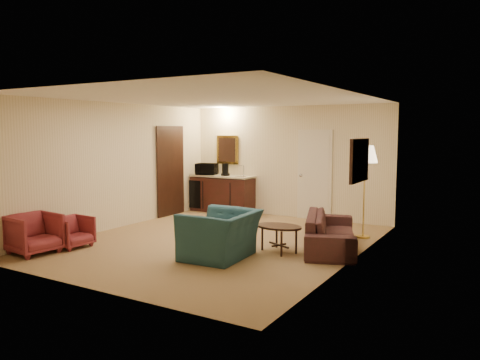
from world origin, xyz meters
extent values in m
plane|color=#9B7D4F|center=(0.00, 0.00, 0.00)|extent=(6.00, 6.00, 0.00)
cube|color=beige|center=(0.00, 3.00, 1.30)|extent=(5.00, 0.02, 2.60)
cube|color=beige|center=(-2.50, 0.00, 1.30)|extent=(0.02, 6.00, 2.60)
cube|color=beige|center=(2.50, 0.00, 1.30)|extent=(0.02, 6.00, 2.60)
cube|color=white|center=(0.00, 0.00, 2.60)|extent=(5.00, 6.00, 0.02)
cube|color=beige|center=(0.70, 2.97, 1.02)|extent=(0.82, 0.06, 2.05)
cube|color=black|center=(-2.47, 1.70, 1.05)|extent=(0.06, 0.98, 2.10)
cube|color=gold|center=(-1.65, 2.97, 1.55)|extent=(0.62, 0.04, 0.72)
cube|color=black|center=(2.46, 0.40, 1.55)|extent=(0.06, 0.90, 0.70)
cube|color=#361311|center=(-1.65, 2.72, 0.46)|extent=(1.64, 0.58, 0.92)
imported|color=black|center=(1.95, 0.58, 0.40)|extent=(1.25, 2.14, 0.80)
imported|color=#1F424E|center=(0.64, -0.90, 0.51)|extent=(0.82, 1.20, 1.01)
imported|color=maroon|center=(-1.96, -1.64, 0.30)|extent=(0.57, 0.61, 0.60)
imported|color=maroon|center=(-2.15, -2.25, 0.37)|extent=(0.74, 0.78, 0.74)
cube|color=black|center=(1.29, -0.09, 0.23)|extent=(0.93, 0.81, 0.45)
cube|color=gold|center=(2.20, 1.69, 0.88)|extent=(0.49, 0.49, 1.76)
cylinder|color=black|center=(-1.00, 2.00, 0.14)|extent=(0.29, 0.29, 0.28)
imported|color=black|center=(-2.07, 2.65, 1.10)|extent=(0.57, 0.40, 0.35)
cylinder|color=black|center=(-1.53, 2.67, 1.07)|extent=(0.17, 0.17, 0.30)
camera|label=1|loc=(4.63, -7.03, 2.02)|focal=35.00mm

